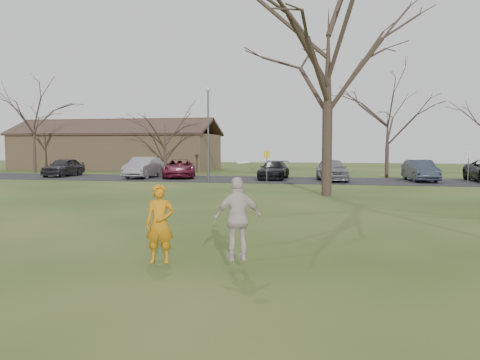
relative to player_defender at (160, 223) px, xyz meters
name	(u,v)px	position (x,y,z in m)	size (l,w,h in m)	color
ground	(199,269)	(0.96, -0.41, -0.82)	(120.00, 120.00, 0.00)	#1E380F
parking_strip	(302,180)	(0.96, 24.59, -0.80)	(62.00, 6.50, 0.04)	black
player_defender	(160,223)	(0.00, 0.00, 0.00)	(0.60, 0.39, 1.65)	#C0760F
car_0	(64,167)	(-17.40, 24.94, -0.07)	(1.68, 4.18, 1.42)	#28282A
car_1	(144,167)	(-10.68, 24.60, -0.02)	(1.62, 4.64, 1.53)	gray
car_2	(179,168)	(-8.11, 25.19, -0.11)	(2.25, 4.88, 1.36)	maroon
car_3	(274,170)	(-1.06, 25.10, -0.14)	(1.80, 4.43, 1.28)	black
car_4	(332,170)	(3.00, 24.14, -0.03)	(1.78, 4.43, 1.51)	slate
car_5	(420,170)	(8.79, 25.07, -0.07)	(1.51, 4.32, 1.42)	#2A3240
catching_play	(238,219)	(1.76, -0.41, 0.22)	(1.03, 0.74, 1.94)	beige
building	(117,150)	(-19.04, 37.59, 1.11)	(20.60, 8.50, 5.14)	#8C6D4C
lamp_post	(208,122)	(-5.04, 22.09, 3.14)	(0.34, 0.34, 6.27)	#47474C
sign_yellow	(267,161)	(-1.04, 21.59, 0.63)	(0.35, 0.35, 2.08)	#47474C
sign_white	(468,162)	(10.96, 21.59, 0.63)	(0.35, 0.35, 2.08)	#47474C
big_tree	(328,49)	(2.96, 14.59, 6.18)	(9.00, 9.00, 14.00)	#352821
small_tree_row	(365,126)	(5.35, 29.65, 3.07)	(55.00, 5.90, 8.50)	#352821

